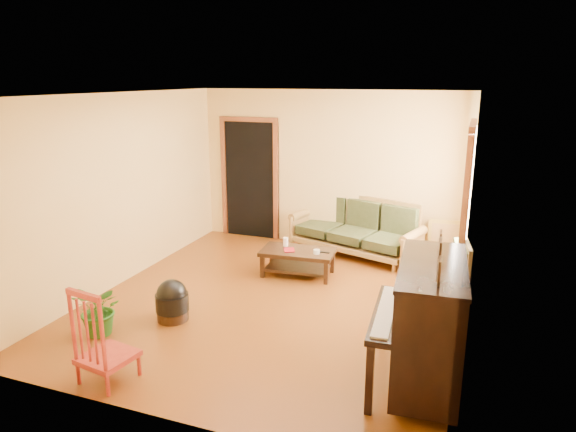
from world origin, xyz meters
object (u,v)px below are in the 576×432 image
at_px(red_chair, 105,333).
at_px(footstool, 172,305).
at_px(sofa, 354,228).
at_px(armchair, 434,273).
at_px(ceramic_crock, 446,256).
at_px(potted_plant, 100,310).
at_px(piano, 429,326).
at_px(coffee_table, 298,262).

bearing_deg(red_chair, footstool, 104.21).
bearing_deg(sofa, armchair, -31.10).
distance_m(ceramic_crock, potted_plant, 5.08).
xyz_separation_m(sofa, piano, (1.46, -3.35, 0.15)).
relative_size(sofa, ceramic_crock, 9.32).
distance_m(armchair, piano, 1.81).
distance_m(red_chair, ceramic_crock, 5.24).
bearing_deg(armchair, red_chair, -142.92).
height_order(red_chair, ceramic_crock, red_chair).
bearing_deg(armchair, ceramic_crock, 79.64).
relative_size(sofa, piano, 1.55).
bearing_deg(footstool, armchair, 27.13).
relative_size(red_chair, potted_plant, 1.58).
bearing_deg(red_chair, ceramic_crock, 66.48).
height_order(armchair, ceramic_crock, armchair).
height_order(sofa, armchair, sofa).
height_order(sofa, ceramic_crock, sofa).
bearing_deg(piano, coffee_table, 129.03).
xyz_separation_m(piano, ceramic_crock, (-0.03, 3.46, -0.49)).
bearing_deg(potted_plant, sofa, 60.70).
height_order(coffee_table, piano, piano).
xyz_separation_m(coffee_table, armchair, (1.93, -0.40, 0.25)).
bearing_deg(sofa, piano, -48.83).
relative_size(piano, potted_plant, 2.22).
relative_size(footstool, red_chair, 0.40).
relative_size(ceramic_crock, potted_plant, 0.37).
relative_size(armchair, red_chair, 0.92).
height_order(footstool, potted_plant, potted_plant).
height_order(sofa, footstool, sofa).
height_order(piano, ceramic_crock, piano).
bearing_deg(sofa, coffee_table, -98.27).
xyz_separation_m(sofa, armchair, (1.37, -1.56, -0.01)).
bearing_deg(footstool, piano, -6.52).
bearing_deg(piano, red_chair, -165.00).
xyz_separation_m(coffee_table, footstool, (-0.93, -1.86, -0.00)).
height_order(ceramic_crock, potted_plant, potted_plant).
bearing_deg(coffee_table, ceramic_crock, 32.32).
relative_size(coffee_table, armchair, 1.18).
bearing_deg(footstool, coffee_table, 63.53).
bearing_deg(potted_plant, ceramic_crock, 47.07).
height_order(armchair, piano, piano).
bearing_deg(coffee_table, red_chair, -104.34).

